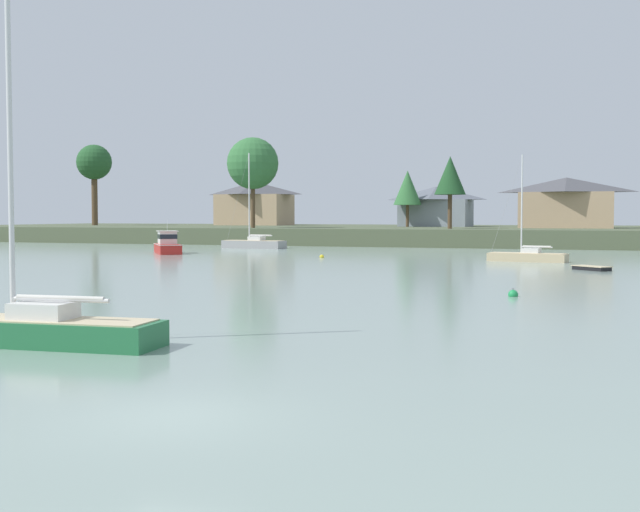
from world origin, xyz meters
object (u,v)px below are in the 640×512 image
sailboat_green (33,336)px  dinghy_black (592,269)px  sailboat_sand (527,259)px  mooring_buoy_green (513,295)px  mooring_buoy_yellow (322,257)px  cruiser_red (167,248)px  sailboat_grey (254,246)px

sailboat_green → dinghy_black: size_ratio=4.28×
sailboat_sand → mooring_buoy_green: (1.96, -29.68, -0.12)m
dinghy_black → mooring_buoy_green: mooring_buoy_green is taller
sailboat_sand → mooring_buoy_yellow: 17.90m
sailboat_green → dinghy_black: sailboat_green is taller
cruiser_red → sailboat_green: size_ratio=0.56×
sailboat_sand → dinghy_black: 10.63m
dinghy_black → mooring_buoy_yellow: bearing=157.2°
sailboat_grey → mooring_buoy_green: bearing=-54.1°
sailboat_sand → sailboat_green: 49.94m
cruiser_red → sailboat_green: sailboat_green is taller
cruiser_red → sailboat_green: bearing=-64.2°
sailboat_sand → mooring_buoy_yellow: bearing=178.8°
dinghy_black → sailboat_sand: bearing=118.8°
sailboat_grey → mooring_buoy_green: (33.75, -46.68, -0.16)m
sailboat_grey → mooring_buoy_yellow: 21.67m
sailboat_sand → cruiser_red: (-35.15, 3.24, 0.33)m
sailboat_green → mooring_buoy_yellow: sailboat_green is taller
mooring_buoy_yellow → mooring_buoy_green: mooring_buoy_green is taller
sailboat_sand → mooring_buoy_yellow: size_ratio=20.47×
dinghy_black → mooring_buoy_yellow: mooring_buoy_yellow is taller
sailboat_sand → dinghy_black: bearing=-61.2°
sailboat_grey → mooring_buoy_yellow: size_ratio=25.45×
dinghy_black → mooring_buoy_green: (-3.17, -20.37, -0.03)m
sailboat_grey → cruiser_red: (-3.35, -13.76, 0.29)m
sailboat_grey → mooring_buoy_yellow: sailboat_grey is taller
dinghy_black → sailboat_grey: bearing=144.5°
cruiser_red → mooring_buoy_yellow: bearing=-9.4°
dinghy_black → cruiser_red: bearing=162.7°
mooring_buoy_yellow → mooring_buoy_green: (19.85, -30.06, 0.01)m
sailboat_grey → mooring_buoy_green: sailboat_grey is taller
sailboat_green → mooring_buoy_green: size_ratio=22.87×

